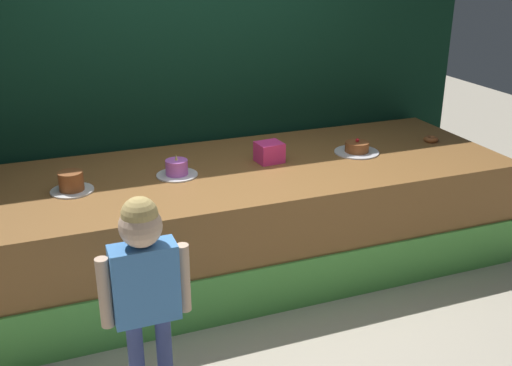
# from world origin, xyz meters

# --- Properties ---
(ground_plane) EXTENTS (12.00, 12.00, 0.00)m
(ground_plane) POSITION_xyz_m (0.00, 0.00, 0.00)
(ground_plane) COLOR #BCB29E
(stage_platform) EXTENTS (4.07, 1.36, 0.78)m
(stage_platform) POSITION_xyz_m (0.00, 0.67, 0.39)
(stage_platform) COLOR brown
(stage_platform) RESTS_ON ground_plane
(curtain_backdrop) EXTENTS (4.74, 0.08, 2.64)m
(curtain_backdrop) POSITION_xyz_m (0.00, 1.44, 1.32)
(curtain_backdrop) COLOR black
(curtain_backdrop) RESTS_ON ground_plane
(child_figure) EXTENTS (0.45, 0.21, 1.16)m
(child_figure) POSITION_xyz_m (-0.81, -0.53, 0.75)
(child_figure) COLOR #3F4C8C
(child_figure) RESTS_ON ground_plane
(pink_box) EXTENTS (0.20, 0.18, 0.14)m
(pink_box) POSITION_xyz_m (0.35, 0.71, 0.85)
(pink_box) COLOR #F5378D
(pink_box) RESTS_ON stage_platform
(donut) EXTENTS (0.12, 0.12, 0.04)m
(donut) POSITION_xyz_m (1.73, 0.69, 0.80)
(donut) COLOR brown
(donut) RESTS_ON stage_platform
(cake_center_left) EXTENTS (0.27, 0.27, 0.13)m
(cake_center_left) POSITION_xyz_m (-1.04, 0.64, 0.83)
(cake_center_left) COLOR white
(cake_center_left) RESTS_ON stage_platform
(cake_center_right) EXTENTS (0.28, 0.28, 0.15)m
(cake_center_right) POSITION_xyz_m (-0.35, 0.67, 0.82)
(cake_center_right) COLOR white
(cake_center_right) RESTS_ON stage_platform
(cake_far_right) EXTENTS (0.34, 0.34, 0.11)m
(cake_far_right) POSITION_xyz_m (1.04, 0.66, 0.81)
(cake_far_right) COLOR silver
(cake_far_right) RESTS_ON stage_platform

